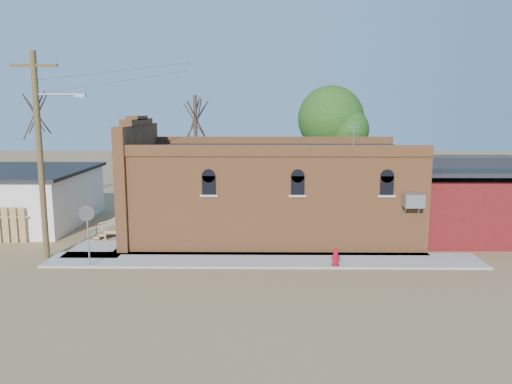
{
  "coord_description": "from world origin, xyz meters",
  "views": [
    {
      "loc": [
        1.38,
        -20.18,
        6.57
      ],
      "look_at": [
        1.1,
        4.95,
        2.4
      ],
      "focal_mm": 35.0,
      "sensor_mm": 36.0,
      "label": 1
    }
  ],
  "objects_px": {
    "stop_sign": "(87,219)",
    "trash_barrel": "(139,222)",
    "fire_hydrant": "(336,257)",
    "brick_bar": "(267,191)",
    "utility_pole": "(41,152)"
  },
  "relations": [
    {
      "from": "stop_sign",
      "to": "trash_barrel",
      "type": "height_order",
      "value": "stop_sign"
    },
    {
      "from": "utility_pole",
      "to": "fire_hydrant",
      "type": "bearing_deg",
      "value": -5.2
    },
    {
      "from": "utility_pole",
      "to": "trash_barrel",
      "type": "xyz_separation_m",
      "value": [
        2.79,
        5.18,
        -4.29
      ]
    },
    {
      "from": "stop_sign",
      "to": "trash_barrel",
      "type": "distance_m",
      "value": 6.6
    },
    {
      "from": "brick_bar",
      "to": "fire_hydrant",
      "type": "distance_m",
      "value": 6.43
    },
    {
      "from": "fire_hydrant",
      "to": "trash_barrel",
      "type": "distance_m",
      "value": 11.71
    },
    {
      "from": "brick_bar",
      "to": "utility_pole",
      "type": "height_order",
      "value": "utility_pole"
    },
    {
      "from": "trash_barrel",
      "to": "fire_hydrant",
      "type": "bearing_deg",
      "value": -32.74
    },
    {
      "from": "trash_barrel",
      "to": "brick_bar",
      "type": "bearing_deg",
      "value": -7.24
    },
    {
      "from": "fire_hydrant",
      "to": "trash_barrel",
      "type": "bearing_deg",
      "value": 146.65
    },
    {
      "from": "brick_bar",
      "to": "utility_pole",
      "type": "distance_m",
      "value": 10.96
    },
    {
      "from": "utility_pole",
      "to": "stop_sign",
      "type": "distance_m",
      "value": 3.73
    },
    {
      "from": "utility_pole",
      "to": "stop_sign",
      "type": "relative_size",
      "value": 3.47
    },
    {
      "from": "utility_pole",
      "to": "fire_hydrant",
      "type": "xyz_separation_m",
      "value": [
        12.64,
        -1.15,
        -4.33
      ]
    },
    {
      "from": "utility_pole",
      "to": "trash_barrel",
      "type": "distance_m",
      "value": 7.28
    }
  ]
}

